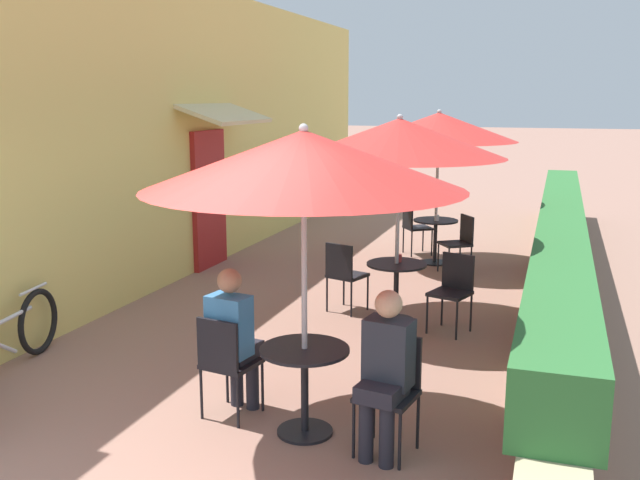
% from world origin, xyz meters
% --- Properties ---
extents(cafe_facade_wall, '(0.98, 13.99, 4.20)m').
position_xyz_m(cafe_facade_wall, '(-2.54, 6.86, 2.09)').
color(cafe_facade_wall, '#E0CC6B').
rests_on(cafe_facade_wall, ground_plane).
extents(planter_hedge, '(0.60, 12.99, 1.01)m').
position_xyz_m(planter_hedge, '(2.75, 6.90, 0.54)').
color(planter_hedge, tan).
rests_on(planter_hedge, ground_plane).
extents(patio_table_near, '(0.70, 0.70, 0.70)m').
position_xyz_m(patio_table_near, '(0.90, 1.46, 0.48)').
color(patio_table_near, black).
rests_on(patio_table_near, ground_plane).
extents(patio_umbrella_near, '(2.40, 2.40, 2.41)m').
position_xyz_m(patio_umbrella_near, '(0.90, 1.46, 2.14)').
color(patio_umbrella_near, '#B7B7BC').
rests_on(patio_umbrella_near, ground_plane).
extents(cafe_chair_near_left, '(0.46, 0.46, 0.87)m').
position_xyz_m(cafe_chair_near_left, '(0.21, 1.50, 0.52)').
color(cafe_chair_near_left, black).
rests_on(cafe_chair_near_left, ground_plane).
extents(seated_patron_near_left, '(0.38, 0.45, 1.25)m').
position_xyz_m(seated_patron_near_left, '(0.23, 1.61, 0.69)').
color(seated_patron_near_left, '#23232D').
rests_on(seated_patron_near_left, ground_plane).
extents(cafe_chair_near_right, '(0.46, 0.46, 0.87)m').
position_xyz_m(cafe_chair_near_right, '(1.59, 1.42, 0.52)').
color(cafe_chair_near_right, black).
rests_on(cafe_chair_near_right, ground_plane).
extents(seated_patron_near_right, '(0.38, 0.45, 1.25)m').
position_xyz_m(seated_patron_near_right, '(1.58, 1.31, 0.69)').
color(seated_patron_near_right, '#23232D').
rests_on(seated_patron_near_right, ground_plane).
extents(patio_table_mid, '(0.70, 0.70, 0.70)m').
position_xyz_m(patio_table_mid, '(0.95, 4.48, 0.48)').
color(patio_table_mid, black).
rests_on(patio_table_mid, ground_plane).
extents(patio_umbrella_mid, '(2.40, 2.40, 2.41)m').
position_xyz_m(patio_umbrella_mid, '(0.95, 4.48, 2.14)').
color(patio_umbrella_mid, '#B7B7BC').
rests_on(patio_umbrella_mid, ground_plane).
extents(cafe_chair_mid_left, '(0.50, 0.50, 0.87)m').
position_xyz_m(cafe_chair_mid_left, '(0.28, 4.62, 0.52)').
color(cafe_chair_mid_left, black).
rests_on(cafe_chair_mid_left, ground_plane).
extents(cafe_chair_mid_right, '(0.50, 0.50, 0.87)m').
position_xyz_m(cafe_chair_mid_right, '(1.63, 4.34, 0.52)').
color(cafe_chair_mid_right, black).
rests_on(cafe_chair_mid_right, ground_plane).
extents(coffee_cup_mid, '(0.07, 0.07, 0.09)m').
position_xyz_m(coffee_cup_mid, '(0.96, 4.55, 0.75)').
color(coffee_cup_mid, '#B73D3D').
rests_on(coffee_cup_mid, patio_table_mid).
extents(patio_table_far, '(0.70, 0.70, 0.70)m').
position_xyz_m(patio_table_far, '(0.89, 7.59, 0.48)').
color(patio_table_far, black).
rests_on(patio_table_far, ground_plane).
extents(patio_umbrella_far, '(2.40, 2.40, 2.41)m').
position_xyz_m(patio_umbrella_far, '(0.89, 7.59, 2.14)').
color(patio_umbrella_far, '#B7B7BC').
rests_on(patio_umbrella_far, ground_plane).
extents(cafe_chair_far_left, '(0.56, 0.56, 0.87)m').
position_xyz_m(cafe_chair_far_left, '(1.34, 7.06, 0.52)').
color(cafe_chair_far_left, black).
rests_on(cafe_chair_far_left, ground_plane).
extents(cafe_chair_far_right, '(0.56, 0.56, 0.87)m').
position_xyz_m(cafe_chair_far_right, '(0.44, 8.11, 0.52)').
color(cafe_chair_far_right, black).
rests_on(cafe_chair_far_right, ground_plane).
extents(coffee_cup_far, '(0.07, 0.07, 0.09)m').
position_xyz_m(coffee_cup_far, '(0.91, 7.52, 0.75)').
color(coffee_cup_far, white).
rests_on(coffee_cup_far, patio_table_far).
extents(bicycle_leaning, '(0.32, 1.73, 0.77)m').
position_xyz_m(bicycle_leaning, '(-2.20, 1.73, 0.36)').
color(bicycle_leaning, black).
rests_on(bicycle_leaning, ground_plane).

